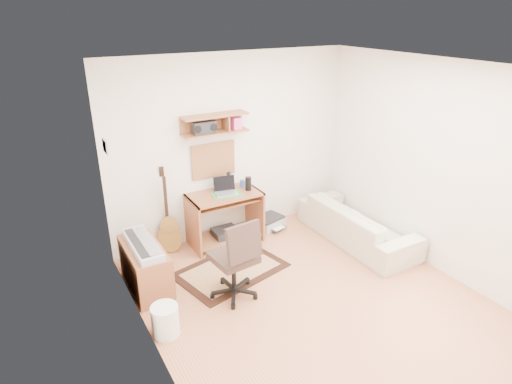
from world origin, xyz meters
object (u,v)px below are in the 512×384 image
cabinet (145,267)px  sofa (358,218)px  desk (225,218)px  printer (269,222)px  task_chair (233,257)px

cabinet → sofa: (2.96, -0.37, 0.09)m
cabinet → sofa: size_ratio=0.48×
desk → cabinet: 1.42m
printer → sofa: sofa is taller
cabinet → desk: bearing=22.1°
cabinet → sofa: 2.98m
cabinet → printer: size_ratio=2.09×
desk → task_chair: (-0.47, -1.19, 0.14)m
task_chair → printer: task_chair is taller
desk → sofa: bearing=-28.7°
desk → printer: bearing=6.0°
task_chair → cabinet: task_chair is taller
desk → cabinet: bearing=-157.9°
cabinet → printer: 2.18m
task_chair → sofa: task_chair is taller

